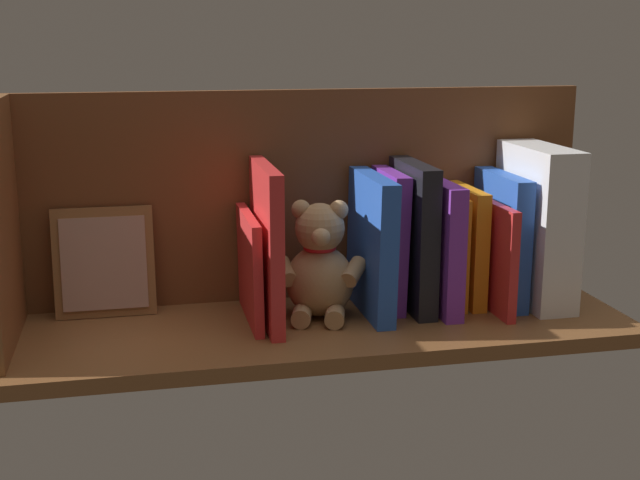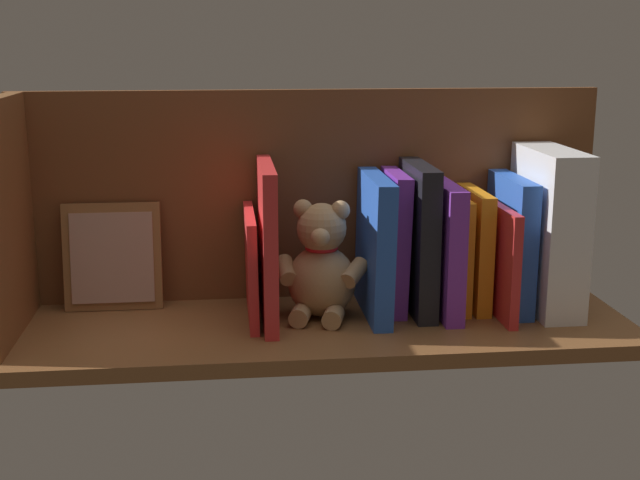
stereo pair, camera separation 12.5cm
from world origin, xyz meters
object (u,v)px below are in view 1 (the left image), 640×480
Objects in this scene: dictionary_thick_white at (537,225)px; teddy_bear at (320,266)px; book_0 at (501,238)px; picture_frame_leaning at (104,262)px.

teddy_bear is at bearing 0.63° from dictionary_thick_white.
dictionary_thick_white is 1.21× the size of book_0.
teddy_bear is (29.88, 1.59, -2.41)cm from book_0.
book_0 is at bearing -161.52° from teddy_bear.
picture_frame_leaning is at bearing 1.75° from teddy_bear.
dictionary_thick_white is 5.98cm from book_0.
teddy_bear is at bearing 166.31° from picture_frame_leaning.
teddy_bear is (35.31, 0.39, -4.61)cm from dictionary_thick_white.
teddy_bear reaches higher than picture_frame_leaning.
dictionary_thick_white is at bearing -163.93° from teddy_bear.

